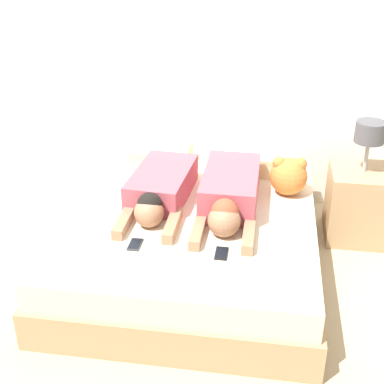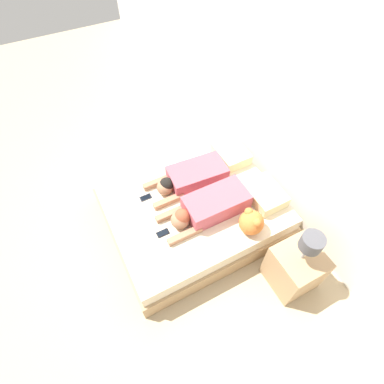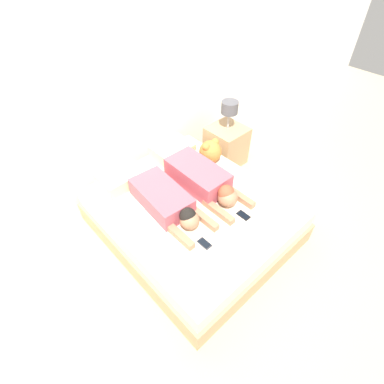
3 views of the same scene
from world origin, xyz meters
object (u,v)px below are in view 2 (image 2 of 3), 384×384
at_px(pillow_head_left, 231,153).
at_px(pillow_head_right, 265,194).
at_px(bed, 192,210).
at_px(cell_phone_right, 163,233).
at_px(person_right, 208,207).
at_px(nightstand, 295,267).
at_px(cell_phone_left, 146,197).
at_px(person_left, 190,177).
at_px(plush_toy, 251,222).

relative_size(pillow_head_left, pillow_head_right, 1.00).
bearing_deg(bed, cell_phone_right, -62.68).
relative_size(person_right, nightstand, 1.10).
bearing_deg(bed, cell_phone_left, -120.43).
bearing_deg(person_left, pillow_head_right, 46.97).
bearing_deg(pillow_head_left, person_right, -47.91).
xyz_separation_m(cell_phone_left, nightstand, (1.49, 1.08, -0.14)).
bearing_deg(nightstand, person_left, -160.77).
xyz_separation_m(pillow_head_left, plush_toy, (1.02, -0.39, 0.07)).
distance_m(person_left, plush_toy, 0.94).
height_order(pillow_head_right, cell_phone_right, pillow_head_right).
relative_size(pillow_head_left, person_right, 0.46).
bearing_deg(cell_phone_left, bed, 59.57).
relative_size(pillow_head_right, person_left, 0.47).
relative_size(person_right, cell_phone_left, 7.54).
xyz_separation_m(bed, pillow_head_right, (0.38, 0.77, 0.30)).
height_order(pillow_head_left, cell_phone_right, pillow_head_left).
bearing_deg(person_right, pillow_head_left, 132.09).
bearing_deg(cell_phone_left, pillow_head_left, 94.37).
distance_m(pillow_head_right, cell_phone_right, 1.27).
height_order(person_right, plush_toy, plush_toy).
height_order(cell_phone_left, cell_phone_right, same).
xyz_separation_m(plush_toy, nightstand, (0.56, 0.23, -0.28)).
bearing_deg(pillow_head_left, bed, -63.92).
bearing_deg(pillow_head_left, plush_toy, -20.80).
relative_size(cell_phone_left, plush_toy, 0.48).
bearing_deg(cell_phone_left, nightstand, 36.10).
bearing_deg(pillow_head_left, pillow_head_right, 0.00).
bearing_deg(bed, pillow_head_left, 116.08).
bearing_deg(pillow_head_right, person_left, -133.03).
relative_size(plush_toy, nightstand, 0.30).
relative_size(bed, pillow_head_left, 4.25).
bearing_deg(pillow_head_right, person_right, -100.59).
bearing_deg(pillow_head_right, plush_toy, -54.96).
relative_size(cell_phone_right, nightstand, 0.15).
bearing_deg(plush_toy, person_left, -162.77).
distance_m(plush_toy, nightstand, 0.66).
bearing_deg(person_left, plush_toy, 17.23).
relative_size(person_left, plush_toy, 3.53).
distance_m(bed, nightstand, 1.35).
relative_size(cell_phone_right, plush_toy, 0.48).
xyz_separation_m(person_left, person_right, (0.49, -0.02, 0.02)).
xyz_separation_m(pillow_head_right, plush_toy, (0.27, -0.39, 0.07)).
xyz_separation_m(bed, cell_phone_left, (-0.28, -0.48, 0.23)).
height_order(bed, pillow_head_right, pillow_head_right).
bearing_deg(plush_toy, bed, -149.71).
height_order(pillow_head_left, person_left, person_left).
xyz_separation_m(cell_phone_right, plush_toy, (0.39, 0.87, 0.14)).
height_order(bed, person_left, person_left).
bearing_deg(nightstand, pillow_head_left, 174.27).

